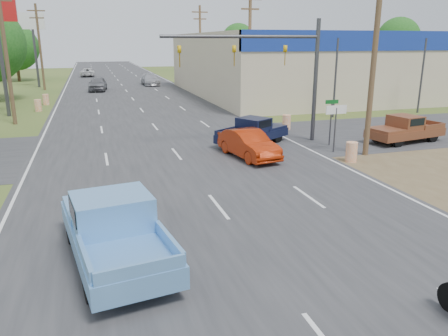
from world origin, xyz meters
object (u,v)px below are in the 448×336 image
object	(u,v)px
red_convertible	(249,144)
distant_car_silver	(150,80)
navy_pickup	(254,131)
distant_car_grey	(98,84)
distant_car_white	(87,72)
blue_pickup	(113,227)
brown_pickup	(404,129)

from	to	relation	value
red_convertible	distant_car_silver	world-z (taller)	distant_car_silver
navy_pickup	distant_car_grey	bearing A→B (deg)	162.97
navy_pickup	distant_car_white	xyz separation A→B (m)	(-9.15, 55.56, -0.10)
distant_car_white	blue_pickup	bearing A→B (deg)	91.60
red_convertible	brown_pickup	world-z (taller)	brown_pickup
red_convertible	distant_car_white	size ratio (longest dim) A/B	0.87
navy_pickup	distant_car_silver	size ratio (longest dim) A/B	0.96
distant_car_silver	distant_car_white	xyz separation A→B (m)	(-8.18, 18.27, -0.06)
navy_pickup	red_convertible	bearing A→B (deg)	-56.46
distant_car_grey	brown_pickup	bearing A→B (deg)	-57.55
blue_pickup	distant_car_silver	world-z (taller)	blue_pickup
red_convertible	brown_pickup	xyz separation A→B (m)	(10.01, 0.75, 0.09)
distant_car_grey	blue_pickup	bearing A→B (deg)	-84.35
red_convertible	distant_car_grey	bearing A→B (deg)	90.92
brown_pickup	distant_car_white	distance (m)	60.31
distant_car_white	brown_pickup	bearing A→B (deg)	108.27
distant_car_silver	blue_pickup	bearing A→B (deg)	-100.08
navy_pickup	brown_pickup	size ratio (longest dim) A/B	0.98
navy_pickup	distant_car_silver	xyz separation A→B (m)	(-0.97, 37.29, -0.04)
brown_pickup	distant_car_grey	bearing A→B (deg)	15.80
navy_pickup	distant_car_silver	bearing A→B (deg)	150.46
red_convertible	navy_pickup	size ratio (longest dim) A/B	0.87
blue_pickup	navy_pickup	bearing A→B (deg)	45.89
red_convertible	blue_pickup	xyz separation A→B (m)	(-7.20, -9.13, 0.23)
navy_pickup	distant_car_white	distance (m)	56.31
distant_car_grey	distant_car_silver	world-z (taller)	distant_car_grey
red_convertible	distant_car_white	distance (m)	58.89
blue_pickup	distant_car_white	distance (m)	67.50
distant_car_silver	red_convertible	bearing A→B (deg)	-91.87
navy_pickup	brown_pickup	world-z (taller)	brown_pickup
red_convertible	blue_pickup	distance (m)	11.63
red_convertible	distant_car_silver	size ratio (longest dim) A/B	0.83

